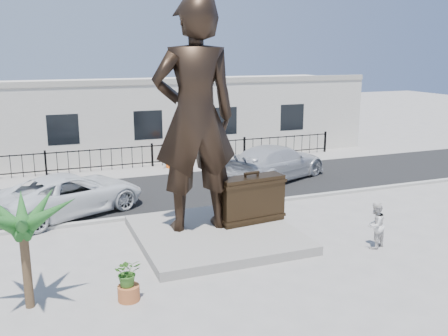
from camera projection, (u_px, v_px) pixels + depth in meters
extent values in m
plane|color=#9E9991|center=(247.00, 252.00, 15.77)|extent=(100.00, 100.00, 0.00)
cube|color=black|center=(177.00, 188.00, 23.02)|extent=(40.00, 7.00, 0.01)
cube|color=#A5A399|center=(201.00, 209.00, 19.84)|extent=(40.00, 0.25, 0.12)
cube|color=#9E9991|center=(156.00, 170.00, 26.65)|extent=(40.00, 2.50, 0.02)
cube|color=gray|center=(216.00, 234.00, 16.92)|extent=(5.20, 5.20, 0.30)
cube|color=black|center=(152.00, 156.00, 27.23)|extent=(22.00, 0.10, 1.20)
cube|color=silver|center=(135.00, 117.00, 30.67)|extent=(28.00, 7.00, 4.40)
imported|color=black|center=(195.00, 117.00, 16.28)|extent=(2.88, 2.00, 7.59)
cube|color=black|center=(251.00, 199.00, 17.52)|extent=(2.40, 0.99, 1.65)
imported|color=silver|center=(375.00, 225.00, 15.98)|extent=(0.90, 0.81, 1.52)
imported|color=white|center=(71.00, 194.00, 19.35)|extent=(6.26, 4.67, 1.58)
imported|color=#B7B9BC|center=(276.00, 162.00, 24.51)|extent=(6.33, 4.61, 1.70)
imported|color=#F2590C|center=(169.00, 153.00, 26.79)|extent=(1.19, 1.02, 1.60)
cylinder|color=#B45E2F|center=(129.00, 293.00, 12.70)|extent=(0.56, 0.56, 0.40)
imported|color=#396C23|center=(128.00, 272.00, 12.57)|extent=(0.70, 0.62, 0.75)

